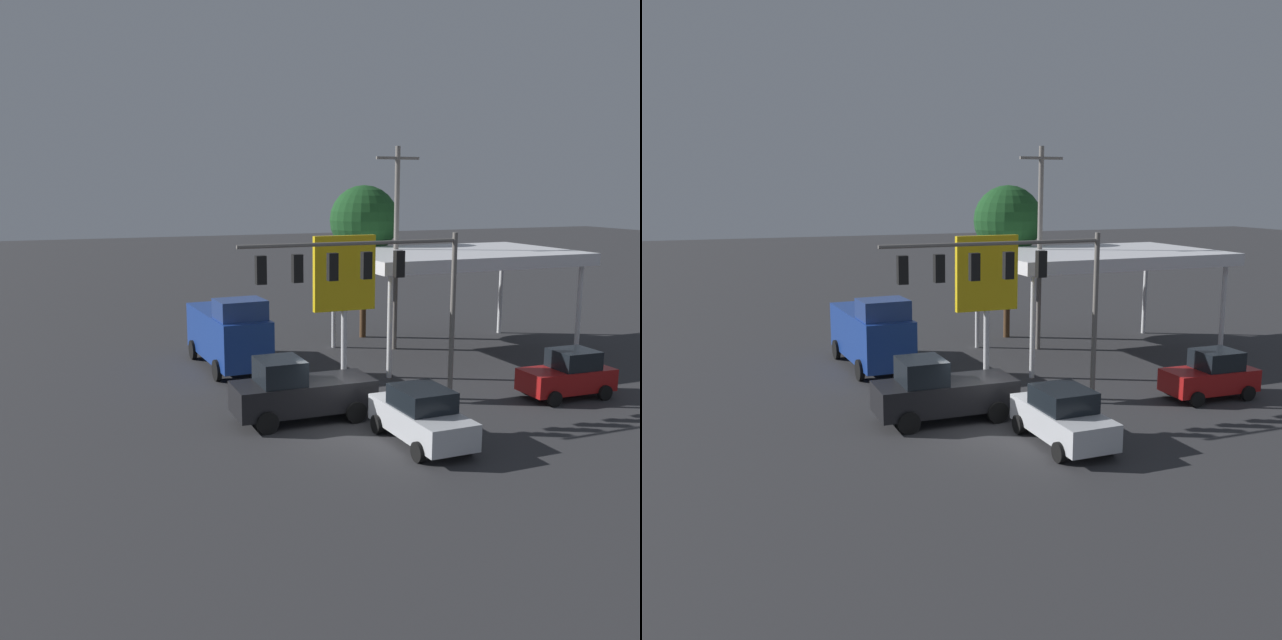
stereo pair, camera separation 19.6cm
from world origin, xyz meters
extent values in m
plane|color=#2D2D30|center=(0.00, 0.00, 0.00)|extent=(200.00, 200.00, 0.00)
cylinder|color=slate|center=(-5.29, -1.25, 3.40)|extent=(0.20, 0.20, 6.80)
cylinder|color=slate|center=(-0.97, -1.25, 6.50)|extent=(8.63, 0.14, 0.14)
cube|color=black|center=(-2.89, -1.25, 5.68)|extent=(0.36, 0.28, 1.00)
sphere|color=#FF4141|center=(-2.89, -1.44, 5.98)|extent=(0.22, 0.22, 0.22)
sphere|color=#392305|center=(-2.89, -1.44, 5.68)|extent=(0.22, 0.22, 0.22)
sphere|color=black|center=(-2.89, -1.44, 5.38)|extent=(0.22, 0.22, 0.22)
cube|color=black|center=(-1.54, -1.25, 5.68)|extent=(0.36, 0.28, 1.00)
sphere|color=#FF4141|center=(-1.54, -1.44, 5.98)|extent=(0.22, 0.22, 0.22)
sphere|color=#392305|center=(-1.54, -1.44, 5.68)|extent=(0.22, 0.22, 0.22)
sphere|color=black|center=(-1.54, -1.44, 5.38)|extent=(0.22, 0.22, 0.22)
cube|color=black|center=(-0.19, -1.25, 5.68)|extent=(0.36, 0.28, 1.00)
sphere|color=#FF4141|center=(-0.19, -1.44, 5.98)|extent=(0.22, 0.22, 0.22)
sphere|color=#392305|center=(-0.19, -1.44, 5.68)|extent=(0.22, 0.22, 0.22)
sphere|color=black|center=(-0.19, -1.44, 5.38)|extent=(0.22, 0.22, 0.22)
cube|color=black|center=(1.16, -1.25, 5.68)|extent=(0.36, 0.28, 1.00)
sphere|color=#FF4141|center=(1.16, -1.44, 5.98)|extent=(0.22, 0.22, 0.22)
sphere|color=#392305|center=(1.16, -1.44, 5.68)|extent=(0.22, 0.22, 0.22)
sphere|color=black|center=(1.16, -1.44, 5.38)|extent=(0.22, 0.22, 0.22)
cube|color=black|center=(2.50, -1.25, 5.68)|extent=(0.36, 0.28, 1.00)
sphere|color=#FF4141|center=(2.50, -1.44, 5.98)|extent=(0.22, 0.22, 0.22)
sphere|color=#392305|center=(2.50, -1.44, 5.68)|extent=(0.22, 0.22, 0.22)
sphere|color=black|center=(2.50, -1.44, 5.38)|extent=(0.22, 0.22, 0.22)
cylinder|color=slate|center=(-7.63, -10.62, 5.27)|extent=(0.26, 0.26, 10.53)
cube|color=slate|center=(-7.63, -10.62, 9.93)|extent=(2.40, 0.14, 0.14)
cube|color=silver|center=(-10.06, -8.86, 5.01)|extent=(11.78, 7.75, 0.60)
cube|color=red|center=(-10.06, -12.75, 5.01)|extent=(11.78, 0.06, 0.36)
cylinder|color=silver|center=(-15.35, -12.13, 2.35)|extent=(0.24, 0.24, 4.71)
cylinder|color=silver|center=(-4.77, -12.13, 2.35)|extent=(0.24, 0.24, 4.71)
cylinder|color=silver|center=(-15.35, -5.58, 2.35)|extent=(0.24, 0.24, 4.71)
cylinder|color=silver|center=(-4.77, -5.58, 2.35)|extent=(0.24, 0.24, 4.71)
cylinder|color=silver|center=(-1.70, -3.66, 3.31)|extent=(0.24, 0.24, 6.62)
cube|color=yellow|center=(-1.70, -3.66, 5.11)|extent=(2.63, 0.24, 3.02)
cube|color=black|center=(-1.70, -3.79, 5.11)|extent=(1.84, 0.04, 1.06)
cube|color=navy|center=(1.54, -10.14, 1.58)|extent=(2.57, 6.89, 2.20)
cube|color=navy|center=(1.46, -8.04, 3.13)|extent=(2.19, 1.88, 0.90)
cylinder|color=black|center=(0.29, -7.97, 0.48)|extent=(0.26, 0.97, 0.96)
cylinder|color=black|center=(2.62, -7.88, 0.48)|extent=(0.26, 0.97, 0.96)
cylinder|color=black|center=(0.46, -12.39, 0.48)|extent=(0.26, 0.97, 0.96)
cylinder|color=black|center=(2.80, -12.30, 0.48)|extent=(0.26, 0.97, 0.96)
cube|color=maroon|center=(-10.12, -0.17, 0.76)|extent=(3.83, 1.78, 0.90)
cube|color=black|center=(-10.42, -0.16, 1.59)|extent=(1.73, 1.60, 0.76)
cylinder|color=black|center=(-8.87, 0.68, 0.31)|extent=(0.62, 0.23, 0.62)
cylinder|color=black|center=(-8.90, -1.06, 0.31)|extent=(0.62, 0.23, 0.62)
cylinder|color=black|center=(-11.34, 0.73, 0.31)|extent=(0.62, 0.23, 0.62)
cylinder|color=black|center=(-11.37, -1.01, 0.31)|extent=(0.62, 0.23, 0.62)
cube|color=silver|center=(-1.96, 2.33, 0.78)|extent=(1.86, 4.43, 0.90)
cube|color=black|center=(-1.96, 2.33, 1.58)|extent=(1.68, 2.02, 0.70)
cylinder|color=black|center=(-2.90, 3.75, 0.33)|extent=(0.23, 0.66, 0.66)
cylinder|color=black|center=(-1.06, 3.77, 0.33)|extent=(0.23, 0.66, 0.66)
cylinder|color=black|center=(-2.85, 0.89, 0.33)|extent=(0.23, 0.66, 0.66)
cylinder|color=black|center=(-1.01, 0.91, 0.33)|extent=(0.23, 0.66, 0.66)
cube|color=black|center=(0.89, -1.42, 0.95)|extent=(5.22, 2.04, 1.10)
cube|color=black|center=(1.79, -1.43, 1.95)|extent=(1.61, 1.85, 0.90)
cylinder|color=black|center=(2.59, -0.41, 0.40)|extent=(0.80, 0.23, 0.80)
cylinder|color=black|center=(2.58, -2.45, 0.40)|extent=(0.80, 0.23, 0.80)
cylinder|color=black|center=(-0.79, -0.38, 0.40)|extent=(0.80, 0.23, 0.80)
cylinder|color=black|center=(-0.80, -2.42, 0.40)|extent=(0.80, 0.23, 0.80)
cylinder|color=#4C331E|center=(-7.35, -14.00, 2.66)|extent=(0.36, 0.36, 5.32)
sphere|color=#19471E|center=(-7.35, -14.00, 6.67)|extent=(3.85, 3.85, 3.85)
camera|label=1|loc=(9.58, 22.38, 8.56)|focal=40.00mm
camera|label=2|loc=(9.39, 22.45, 8.56)|focal=40.00mm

